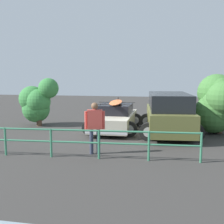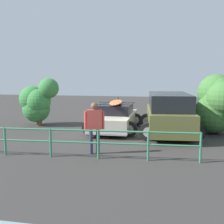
% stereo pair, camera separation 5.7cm
% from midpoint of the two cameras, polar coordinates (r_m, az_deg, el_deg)
% --- Properties ---
extents(ground_plane, '(44.00, 44.00, 0.02)m').
position_cam_midpoint_polar(ground_plane, '(13.17, 2.94, -3.87)').
color(ground_plane, '#383533').
rests_on(ground_plane, ground).
extents(sedan_car, '(2.43, 4.06, 1.51)m').
position_cam_midpoint_polar(sedan_car, '(13.18, 0.41, -1.16)').
color(sedan_car, '#B7B29E').
rests_on(sedan_car, ground).
extents(suv_car, '(2.78, 4.77, 1.80)m').
position_cam_midpoint_polar(suv_car, '(12.50, 11.32, -0.28)').
color(suv_car, brown).
rests_on(suv_car, ground).
extents(person_bystander, '(0.64, 0.32, 1.70)m').
position_cam_midpoint_polar(person_bystander, '(9.14, -3.70, -2.30)').
color(person_bystander, '#33384C').
rests_on(person_bystander, ground).
extents(railing_fence, '(7.69, 0.55, 0.91)m').
position_cam_midpoint_polar(railing_fence, '(8.84, -7.78, -5.44)').
color(railing_fence, '#387F5B').
rests_on(railing_fence, ground).
extents(bush_near_left, '(2.14, 1.54, 2.45)m').
position_cam_midpoint_polar(bush_near_left, '(14.84, -15.06, 1.91)').
color(bush_near_left, '#4C3828').
rests_on(bush_near_left, ground).
extents(bush_near_right, '(2.71, 2.65, 2.64)m').
position_cam_midpoint_polar(bush_near_right, '(13.27, 21.50, 2.01)').
color(bush_near_right, '#4C3828').
rests_on(bush_near_right, ground).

